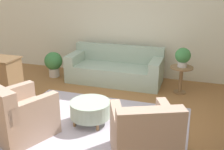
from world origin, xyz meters
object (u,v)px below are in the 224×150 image
Objects in this scene: couch at (115,69)px; armchair_left at (18,116)px; side_table at (181,75)px; potted_plant_floor at (54,63)px; armchair_right at (144,138)px; ottoman_table at (90,109)px; potted_plant_on_side_table at (183,56)px.

couch is 2.91m from armchair_left.
potted_plant_floor is (-3.20, 0.10, -0.03)m from side_table.
armchair_right reaches higher than couch.
armchair_left reaches higher than potted_plant_floor.
potted_plant_floor is at bearing 137.45° from armchair_right.
armchair_left reaches higher than side_table.
armchair_left is (-0.70, -2.82, 0.05)m from couch.
armchair_right is 1.88× the size of side_table.
armchair_right is 1.64× the size of ottoman_table.
side_table is at bearing -9.30° from couch.
ottoman_table is 2.66m from potted_plant_floor.
potted_plant_on_side_table is at bearing 90.00° from side_table.
couch is 3.10m from armchair_right.
side_table is (1.37, 1.84, 0.14)m from ottoman_table.
armchair_left is 1.16m from ottoman_table.
ottoman_table is 2.30m from side_table.
armchair_right is 2.58m from side_table.
potted_plant_floor is at bearing 108.99° from armchair_left.
potted_plant_on_side_table is (0.00, 0.00, 0.43)m from side_table.
couch is 3.75× the size of side_table.
armchair_left is at bearing -103.86° from couch.
ottoman_table is (0.21, -2.10, -0.04)m from couch.
potted_plant_on_side_table is 3.23m from potted_plant_floor.
armchair_left is 2.73× the size of potted_plant_on_side_table.
armchair_left reaches higher than couch.
potted_plant_on_side_table is at bearing 48.37° from armchair_left.
potted_plant_floor is (-0.92, 2.66, 0.02)m from armchair_left.
armchair_left is 3.46m from potted_plant_on_side_table.
side_table is 0.93× the size of potted_plant_floor.
potted_plant_on_side_table is (0.29, 2.56, 0.48)m from armchair_right.
armchair_right is at bearing -96.55° from potted_plant_on_side_table.
potted_plant_on_side_table is at bearing 83.45° from armchair_right.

